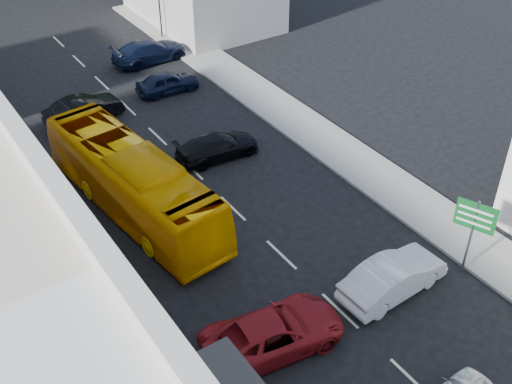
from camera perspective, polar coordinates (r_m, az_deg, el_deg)
name	(u,v)px	position (r m, az deg, el deg)	size (l,w,h in m)	color
ground	(340,311)	(26.12, 7.47, -10.42)	(120.00, 120.00, 0.00)	black
sidewalk_left	(68,241)	(30.06, -16.39, -4.23)	(3.00, 52.00, 0.15)	gray
sidewalk_right	(328,143)	(35.81, 6.44, 4.36)	(3.00, 52.00, 0.15)	gray
bus	(133,184)	(30.35, -10.84, 0.72)	(2.50, 11.60, 3.10)	#FFAE00
car_white	(393,279)	(26.74, 12.07, -7.57)	(1.80, 4.40, 1.40)	white
car_red	(273,334)	(24.18, 1.57, -12.48)	(1.90, 4.60, 1.40)	maroon
car_black_near	(217,146)	(34.22, -3.44, 4.13)	(1.84, 4.50, 1.40)	black
car_navy_mid	(168,82)	(41.07, -7.86, 9.66)	(1.80, 4.40, 1.40)	black
car_black_far	(84,110)	(38.80, -15.06, 7.03)	(1.80, 4.40, 1.40)	black
car_navy_far	(149,52)	(45.38, -9.49, 12.18)	(1.84, 4.50, 1.40)	black
pedestrian_left	(102,321)	(24.84, -13.52, -11.11)	(0.60, 0.40, 1.70)	black
direction_sign	(470,238)	(27.72, 18.51, -3.87)	(0.82, 1.60, 3.70)	#0E561F
traffic_signal	(160,9)	(48.43, -8.56, 15.77)	(0.55, 0.94, 4.43)	black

